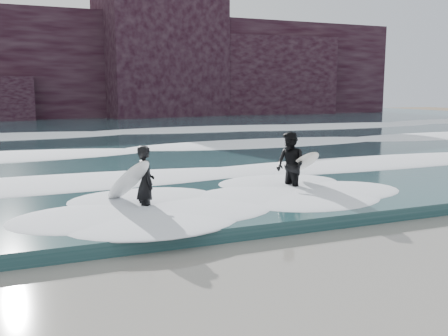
{
  "coord_description": "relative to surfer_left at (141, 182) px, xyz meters",
  "views": [
    {
      "loc": [
        -4.49,
        -5.42,
        2.9
      ],
      "look_at": [
        0.13,
        5.73,
        1.0
      ],
      "focal_mm": 40.0,
      "sensor_mm": 36.0,
      "label": 1
    }
  ],
  "objects": [
    {
      "name": "ground",
      "position": [
        2.01,
        -5.46,
        -0.84
      ],
      "size": [
        120.0,
        120.0,
        0.0
      ],
      "primitive_type": "plane",
      "color": "#7E6345",
      "rests_on": "ground"
    },
    {
      "name": "sea",
      "position": [
        2.01,
        23.54,
        -0.69
      ],
      "size": [
        90.0,
        52.0,
        0.3
      ],
      "primitive_type": "cube",
      "color": "#1F4044",
      "rests_on": "ground"
    },
    {
      "name": "headland",
      "position": [
        2.01,
        40.54,
        4.16
      ],
      "size": [
        70.0,
        9.0,
        10.0
      ],
      "primitive_type": "cube",
      "color": "black",
      "rests_on": "ground"
    },
    {
      "name": "foam_near",
      "position": [
        2.01,
        3.54,
        -0.44
      ],
      "size": [
        60.0,
        3.2,
        0.2
      ],
      "primitive_type": "ellipsoid",
      "color": "white",
      "rests_on": "sea"
    },
    {
      "name": "foam_mid",
      "position": [
        2.01,
        10.54,
        -0.42
      ],
      "size": [
        60.0,
        4.0,
        0.24
      ],
      "primitive_type": "ellipsoid",
      "color": "white",
      "rests_on": "sea"
    },
    {
      "name": "foam_far",
      "position": [
        2.01,
        19.54,
        -0.39
      ],
      "size": [
        60.0,
        4.8,
        0.3
      ],
      "primitive_type": "ellipsoid",
      "color": "white",
      "rests_on": "sea"
    },
    {
      "name": "surfer_left",
      "position": [
        0.0,
        0.0,
        0.0
      ],
      "size": [
        1.1,
        2.02,
        1.67
      ],
      "color": "black",
      "rests_on": "ground"
    },
    {
      "name": "surfer_right",
      "position": [
        4.21,
        0.56,
        0.06
      ],
      "size": [
        1.38,
        2.09,
        1.8
      ],
      "color": "black",
      "rests_on": "ground"
    }
  ]
}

